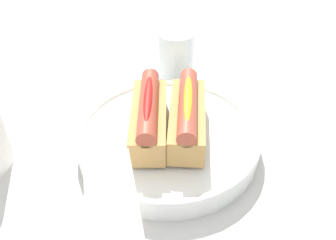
# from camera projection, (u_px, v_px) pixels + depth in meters

# --- Properties ---
(ground_plane) EXTENTS (2.40, 2.40, 0.00)m
(ground_plane) POSITION_uv_depth(u_px,v_px,m) (156.00, 152.00, 0.59)
(ground_plane) COLOR beige
(serving_bowl) EXTENTS (0.27, 0.27, 0.04)m
(serving_bowl) POSITION_uv_depth(u_px,v_px,m) (168.00, 139.00, 0.58)
(serving_bowl) COLOR white
(serving_bowl) RESTS_ON ground_plane
(hotdog_front) EXTENTS (0.16, 0.07, 0.06)m
(hotdog_front) POSITION_uv_depth(u_px,v_px,m) (187.00, 116.00, 0.56)
(hotdog_front) COLOR tan
(hotdog_front) RESTS_ON serving_bowl
(hotdog_back) EXTENTS (0.15, 0.06, 0.06)m
(hotdog_back) POSITION_uv_depth(u_px,v_px,m) (149.00, 116.00, 0.56)
(hotdog_back) COLOR tan
(hotdog_back) RESTS_ON serving_bowl
(water_glass) EXTENTS (0.07, 0.07, 0.09)m
(water_glass) POSITION_uv_depth(u_px,v_px,m) (176.00, 57.00, 0.73)
(water_glass) COLOR white
(water_glass) RESTS_ON ground_plane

